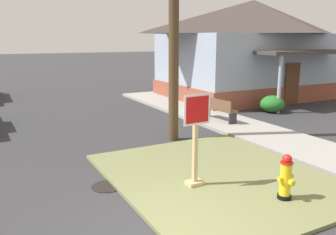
{
  "coord_description": "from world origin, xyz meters",
  "views": [
    {
      "loc": [
        -2.34,
        -4.52,
        3.2
      ],
      "look_at": [
        1.61,
        2.89,
        1.32
      ],
      "focal_mm": 37.66,
      "sensor_mm": 36.0,
      "label": 1
    }
  ],
  "objects_px": {
    "stop_sign": "(196,144)",
    "manhole_cover": "(108,186)",
    "fire_hydrant": "(286,178)",
    "street_bench": "(218,108)"
  },
  "relations": [
    {
      "from": "fire_hydrant",
      "to": "stop_sign",
      "type": "relative_size",
      "value": 0.46
    },
    {
      "from": "street_bench",
      "to": "fire_hydrant",
      "type": "bearing_deg",
      "value": -114.69
    },
    {
      "from": "street_bench",
      "to": "manhole_cover",
      "type": "bearing_deg",
      "value": -146.5
    },
    {
      "from": "stop_sign",
      "to": "manhole_cover",
      "type": "height_order",
      "value": "stop_sign"
    },
    {
      "from": "stop_sign",
      "to": "manhole_cover",
      "type": "bearing_deg",
      "value": 149.54
    },
    {
      "from": "stop_sign",
      "to": "manhole_cover",
      "type": "xyz_separation_m",
      "value": [
        -1.67,
        0.98,
        -1.01
      ]
    },
    {
      "from": "fire_hydrant",
      "to": "manhole_cover",
      "type": "xyz_separation_m",
      "value": [
        -2.88,
        2.4,
        -0.51
      ]
    },
    {
      "from": "fire_hydrant",
      "to": "street_bench",
      "type": "distance_m",
      "value": 6.81
    },
    {
      "from": "manhole_cover",
      "to": "street_bench",
      "type": "xyz_separation_m",
      "value": [
        5.72,
        3.79,
        0.58
      ]
    },
    {
      "from": "street_bench",
      "to": "stop_sign",
      "type": "bearing_deg",
      "value": -130.41
    }
  ]
}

